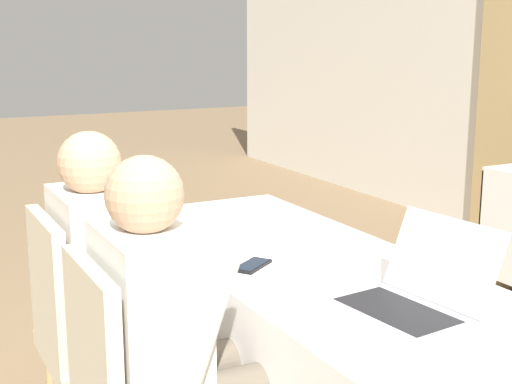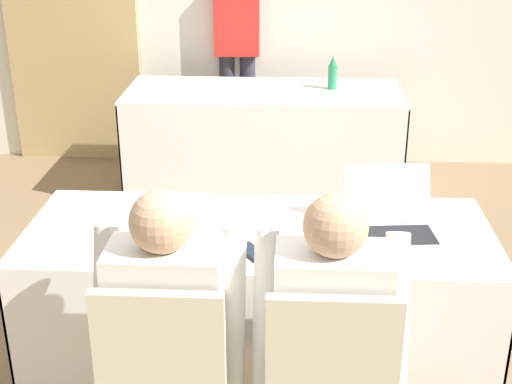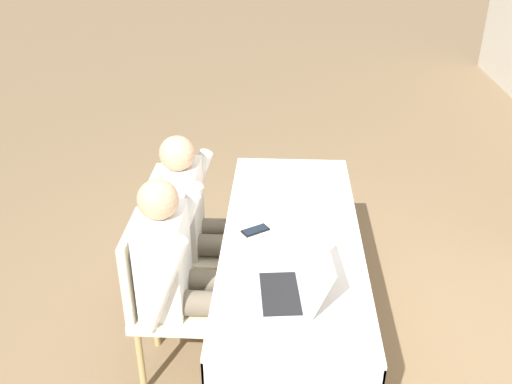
{
  "view_description": "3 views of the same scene",
  "coord_description": "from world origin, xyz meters",
  "px_view_note": "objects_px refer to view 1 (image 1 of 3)",
  "views": [
    {
      "loc": [
        1.93,
        -1.21,
        1.47
      ],
      "look_at": [
        0.0,
        -0.19,
        1.0
      ],
      "focal_mm": 50.0,
      "sensor_mm": 36.0,
      "label": 1
    },
    {
      "loc": [
        0.13,
        -2.58,
        2.01
      ],
      "look_at": [
        0.0,
        -0.19,
        1.0
      ],
      "focal_mm": 50.0,
      "sensor_mm": 36.0,
      "label": 2
    },
    {
      "loc": [
        2.59,
        -0.06,
        2.4
      ],
      "look_at": [
        0.0,
        -0.19,
        1.0
      ],
      "focal_mm": 40.0,
      "sensor_mm": 36.0,
      "label": 3
    }
  ],
  "objects_px": {
    "chair_near_left": "(90,333)",
    "person_white_shirt": "(178,341)",
    "laptop": "(411,297)",
    "cell_phone": "(253,265)",
    "person_checkered_shirt": "(119,283)"
  },
  "relations": [
    {
      "from": "chair_near_left",
      "to": "person_white_shirt",
      "type": "bearing_deg",
      "value": -168.77
    },
    {
      "from": "laptop",
      "to": "person_white_shirt",
      "type": "relative_size",
      "value": 0.33
    },
    {
      "from": "cell_phone",
      "to": "person_checkered_shirt",
      "type": "relative_size",
      "value": 0.14
    },
    {
      "from": "person_white_shirt",
      "to": "chair_near_left",
      "type": "bearing_deg",
      "value": 11.23
    },
    {
      "from": "person_white_shirt",
      "to": "cell_phone",
      "type": "bearing_deg",
      "value": -53.03
    },
    {
      "from": "laptop",
      "to": "person_checkered_shirt",
      "type": "bearing_deg",
      "value": -150.57
    },
    {
      "from": "laptop",
      "to": "cell_phone",
      "type": "relative_size",
      "value": 2.41
    },
    {
      "from": "laptop",
      "to": "cell_phone",
      "type": "bearing_deg",
      "value": -166.52
    },
    {
      "from": "laptop",
      "to": "person_white_shirt",
      "type": "bearing_deg",
      "value": -121.33
    },
    {
      "from": "cell_phone",
      "to": "chair_near_left",
      "type": "xyz_separation_m",
      "value": [
        -0.25,
        -0.47,
        -0.23
      ]
    },
    {
      "from": "cell_phone",
      "to": "chair_near_left",
      "type": "distance_m",
      "value": 0.58
    },
    {
      "from": "chair_near_left",
      "to": "person_checkered_shirt",
      "type": "relative_size",
      "value": 0.78
    },
    {
      "from": "person_white_shirt",
      "to": "laptop",
      "type": "bearing_deg",
      "value": -115.46
    },
    {
      "from": "cell_phone",
      "to": "person_checkered_shirt",
      "type": "height_order",
      "value": "person_checkered_shirt"
    },
    {
      "from": "chair_near_left",
      "to": "person_checkered_shirt",
      "type": "xyz_separation_m",
      "value": [
        0.0,
        0.1,
        0.16
      ]
    }
  ]
}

